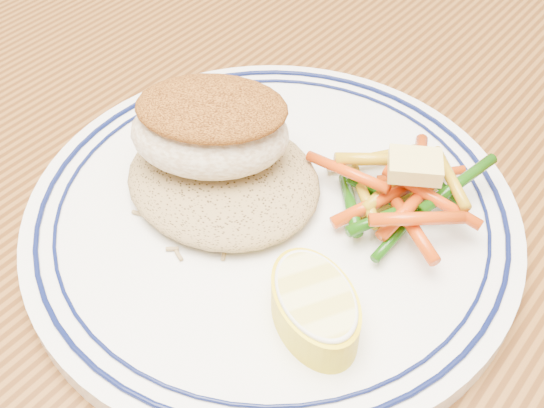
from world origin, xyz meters
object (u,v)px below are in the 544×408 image
at_px(dining_table, 266,251).
at_px(rice_pilaf, 223,176).
at_px(vegetable_pile, 399,191).
at_px(lemon_wedge, 315,306).
at_px(fish_fillet, 210,127).
at_px(plate, 272,216).

height_order(dining_table, rice_pilaf, rice_pilaf).
xyz_separation_m(dining_table, vegetable_pile, (0.10, 0.00, 0.13)).
bearing_deg(dining_table, vegetable_pile, 1.55).
distance_m(rice_pilaf, lemon_wedge, 0.11).
height_order(vegetable_pile, lemon_wedge, vegetable_pile).
xyz_separation_m(fish_fillet, lemon_wedge, (0.11, -0.05, -0.03)).
relative_size(plate, fish_fillet, 2.55).
bearing_deg(dining_table, lemon_wedge, -40.62).
bearing_deg(vegetable_pile, rice_pilaf, -149.58).
relative_size(rice_pilaf, fish_fillet, 1.06).
bearing_deg(fish_fillet, vegetable_pile, 25.43).
bearing_deg(lemon_wedge, rice_pilaf, 156.77).
height_order(plate, rice_pilaf, rice_pilaf).
height_order(dining_table, vegetable_pile, vegetable_pile).
relative_size(vegetable_pile, lemon_wedge, 1.36).
relative_size(dining_table, lemon_wedge, 19.07).
bearing_deg(rice_pilaf, fish_fillet, 159.34).
bearing_deg(fish_fillet, lemon_wedge, -22.96).
bearing_deg(lemon_wedge, plate, 144.03).
bearing_deg(lemon_wedge, vegetable_pile, 95.59).
xyz_separation_m(rice_pilaf, lemon_wedge, (0.10, -0.04, 0.00)).
height_order(plate, fish_fillet, fish_fillet).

